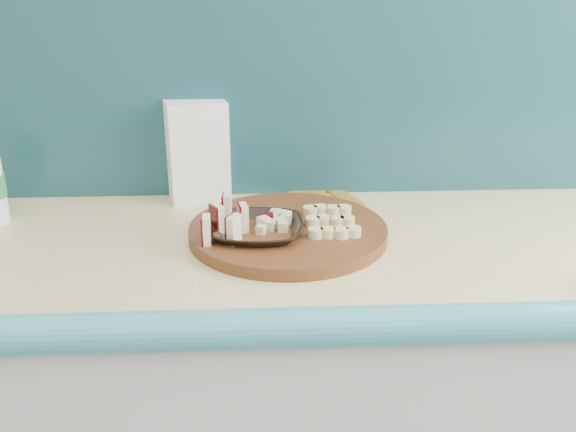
{
  "coord_description": "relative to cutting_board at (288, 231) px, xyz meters",
  "views": [
    {
      "loc": [
        0.23,
        0.41,
        1.4
      ],
      "look_at": [
        0.28,
        1.53,
        0.95
      ],
      "focal_mm": 40.0,
      "sensor_mm": 36.0,
      "label": 1
    }
  ],
  "objects": [
    {
      "name": "backsplash",
      "position": [
        -0.18,
        0.26,
        0.24
      ],
      "size": [
        2.2,
        0.02,
        0.5
      ],
      "primitive_type": "cube",
      "color": "teal",
      "rests_on": "kitchen_counter"
    },
    {
      "name": "banana_slices",
      "position": [
        0.08,
        -0.0,
        0.02
      ],
      "size": [
        0.1,
        0.14,
        0.02
      ],
      "color": "#E3D58A",
      "rests_on": "cutting_board"
    },
    {
      "name": "banana_peel",
      "position": [
        0.08,
        0.23,
        -0.01
      ],
      "size": [
        0.22,
        0.19,
        0.01
      ],
      "rotation": [
        0.0,
        0.0,
        -0.34
      ],
      "color": "gold",
      "rests_on": "kitchen_counter"
    },
    {
      "name": "flour_bag",
      "position": [
        -0.19,
        0.23,
        0.1
      ],
      "size": [
        0.14,
        0.12,
        0.22
      ],
      "primitive_type": "cube",
      "rotation": [
        0.0,
        0.0,
        0.25
      ],
      "color": "white",
      "rests_on": "kitchen_counter"
    },
    {
      "name": "apple_wedges",
      "position": [
        -0.12,
        -0.03,
        0.04
      ],
      "size": [
        0.08,
        0.14,
        0.05
      ],
      "color": "beige",
      "rests_on": "cutting_board"
    },
    {
      "name": "cutting_board",
      "position": [
        0.0,
        0.0,
        0.0
      ],
      "size": [
        0.38,
        0.38,
        0.02
      ],
      "primitive_type": "cylinder",
      "rotation": [
        0.0,
        0.0,
        -0.0
      ],
      "color": "#44270E",
      "rests_on": "kitchen_counter"
    },
    {
      "name": "brown_bowl",
      "position": [
        -0.06,
        -0.03,
        0.01
      ],
      "size": [
        0.19,
        0.19,
        0.04
      ],
      "primitive_type": "imported",
      "rotation": [
        0.0,
        0.0,
        -0.11
      ],
      "color": "black",
      "rests_on": "kitchen_counter"
    },
    {
      "name": "apple_chunks",
      "position": [
        -0.02,
        -0.0,
        0.02
      ],
      "size": [
        0.05,
        0.06,
        0.02
      ],
      "color": "#EFE9BF",
      "rests_on": "cutting_board"
    }
  ]
}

